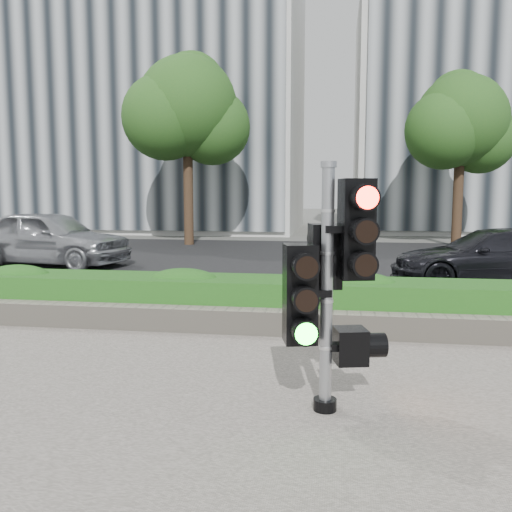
{
  "coord_description": "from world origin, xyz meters",
  "views": [
    {
      "loc": [
        1.19,
        -5.52,
        2.03
      ],
      "look_at": [
        0.24,
        0.6,
        1.29
      ],
      "focal_mm": 38.0,
      "sensor_mm": 36.0,
      "label": 1
    }
  ],
  "objects": [
    {
      "name": "building_left",
      "position": [
        -9.0,
        23.0,
        7.5
      ],
      "size": [
        16.0,
        9.0,
        15.0
      ],
      "primitive_type": "cube",
      "color": "#B7B7B2",
      "rests_on": "ground"
    },
    {
      "name": "road",
      "position": [
        0.0,
        10.0,
        0.01
      ],
      "size": [
        60.0,
        13.0,
        0.02
      ],
      "primitive_type": "cube",
      "color": "black",
      "rests_on": "ground"
    },
    {
      "name": "tree_right",
      "position": [
        5.48,
        15.55,
        4.48
      ],
      "size": [
        4.1,
        3.58,
        6.53
      ],
      "color": "black",
      "rests_on": "ground"
    },
    {
      "name": "tree_left",
      "position": [
        -4.52,
        14.56,
        5.04
      ],
      "size": [
        4.61,
        4.03,
        7.34
      ],
      "color": "black",
      "rests_on": "ground"
    },
    {
      "name": "hedge",
      "position": [
        0.0,
        2.55,
        0.37
      ],
      "size": [
        12.0,
        1.0,
        0.68
      ],
      "primitive_type": "cube",
      "color": "#3F912C",
      "rests_on": "sidewalk"
    },
    {
      "name": "stone_wall",
      "position": [
        0.0,
        1.9,
        0.2
      ],
      "size": [
        12.0,
        0.32,
        0.34
      ],
      "primitive_type": "cube",
      "color": "gray",
      "rests_on": "sidewalk"
    },
    {
      "name": "traffic_signal",
      "position": [
        1.11,
        -0.66,
        1.28
      ],
      "size": [
        0.82,
        0.68,
        2.26
      ],
      "rotation": [
        0.0,
        0.0,
        0.24
      ],
      "color": "black",
      "rests_on": "sidewalk"
    },
    {
      "name": "ground",
      "position": [
        0.0,
        0.0,
        0.0
      ],
      "size": [
        120.0,
        120.0,
        0.0
      ],
      "primitive_type": "plane",
      "color": "#51514C",
      "rests_on": "ground"
    },
    {
      "name": "curb",
      "position": [
        0.0,
        3.15,
        0.06
      ],
      "size": [
        60.0,
        0.25,
        0.12
      ],
      "primitive_type": "cube",
      "color": "gray",
      "rests_on": "ground"
    },
    {
      "name": "car_silver",
      "position": [
        -6.63,
        8.16,
        0.78
      ],
      "size": [
        4.7,
        2.5,
        1.52
      ],
      "primitive_type": "imported",
      "rotation": [
        0.0,
        0.0,
        1.41
      ],
      "color": "#A7A9AF",
      "rests_on": "road"
    },
    {
      "name": "car_dark",
      "position": [
        4.43,
        6.62,
        0.63
      ],
      "size": [
        4.41,
        2.24,
        1.23
      ],
      "primitive_type": "imported",
      "rotation": [
        0.0,
        0.0,
        -1.44
      ],
      "color": "black",
      "rests_on": "road"
    }
  ]
}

